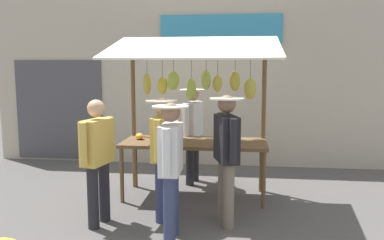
# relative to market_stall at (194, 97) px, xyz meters

# --- Properties ---
(ground_plane) EXTENTS (40.00, 40.00, 0.00)m
(ground_plane) POSITION_rel_market_stall_xyz_m (-0.01, 0.06, -1.56)
(ground_plane) COLOR #514F4C
(street_backdrop) EXTENTS (9.00, 0.30, 3.40)m
(street_backdrop) POSITION_rel_market_stall_xyz_m (0.05, -2.14, 0.14)
(street_backdrop) COLOR #B2A893
(street_backdrop) RESTS_ON ground
(market_stall) EXTENTS (2.50, 1.46, 2.50)m
(market_stall) POSITION_rel_market_stall_xyz_m (0.00, 0.00, 0.00)
(market_stall) COLOR brown
(market_stall) RESTS_ON ground
(vendor_with_sunhat) EXTENTS (0.43, 0.70, 1.67)m
(vendor_with_sunhat) POSITION_rel_market_stall_xyz_m (0.11, -0.69, -0.57)
(vendor_with_sunhat) COLOR #232328
(vendor_with_sunhat) RESTS_ON ground
(shopper_with_ponytail) EXTENTS (0.32, 0.68, 1.61)m
(shopper_with_ponytail) POSITION_rel_market_stall_xyz_m (1.07, 1.31, -0.63)
(shopper_with_ponytail) COLOR #232328
(shopper_with_ponytail) RESTS_ON ground
(shopper_with_shopping_bag) EXTENTS (0.42, 0.69, 1.61)m
(shopper_with_shopping_bag) POSITION_rel_market_stall_xyz_m (0.08, 1.62, -0.61)
(shopper_with_shopping_bag) COLOR navy
(shopper_with_shopping_bag) RESTS_ON ground
(shopper_in_striped_shirt) EXTENTS (0.43, 0.68, 1.67)m
(shopper_in_striped_shirt) POSITION_rel_market_stall_xyz_m (-0.54, 1.08, -0.57)
(shopper_in_striped_shirt) COLOR #726656
(shopper_in_striped_shirt) RESTS_ON ground
(shopper_in_grey_tee) EXTENTS (0.42, 0.70, 1.62)m
(shopper_in_grey_tee) POSITION_rel_market_stall_xyz_m (0.31, 1.00, -0.60)
(shopper_in_grey_tee) COLOR navy
(shopper_in_grey_tee) RESTS_ON ground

